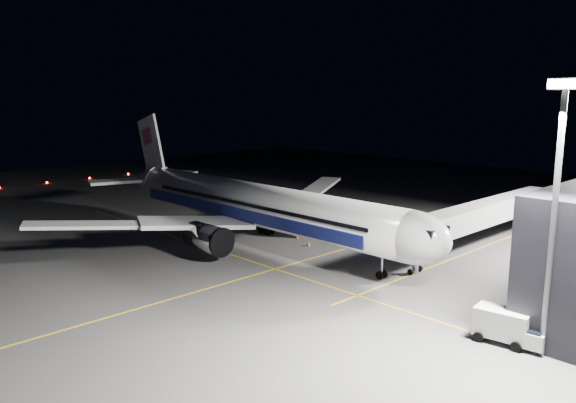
# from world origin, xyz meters

# --- Properties ---
(ground) EXTENTS (200.00, 200.00, 0.00)m
(ground) POSITION_xyz_m (0.00, 0.00, 0.00)
(ground) COLOR #4C4C4F
(ground) RESTS_ON ground
(guide_line_main) EXTENTS (0.25, 80.00, 0.01)m
(guide_line_main) POSITION_xyz_m (10.00, 0.00, 0.01)
(guide_line_main) COLOR gold
(guide_line_main) RESTS_ON ground
(guide_line_cross) EXTENTS (70.00, 0.25, 0.01)m
(guide_line_cross) POSITION_xyz_m (0.00, -6.00, 0.01)
(guide_line_cross) COLOR gold
(guide_line_cross) RESTS_ON ground
(guide_line_side) EXTENTS (0.25, 40.00, 0.01)m
(guide_line_side) POSITION_xyz_m (22.00, 10.00, 0.01)
(guide_line_side) COLOR gold
(guide_line_side) RESTS_ON ground
(airliner) EXTENTS (61.48, 54.22, 16.64)m
(airliner) POSITION_xyz_m (-1.08, 0.00, 5.16)
(airliner) COLOR silver
(airliner) RESTS_ON ground
(jet_bridge) EXTENTS (3.60, 34.40, 6.30)m
(jet_bridge) POSITION_xyz_m (22.00, 18.06, 4.58)
(jet_bridge) COLOR #B2B2B7
(jet_bridge) RESTS_ON ground
(floodlight_mast_south) EXTENTS (2.40, 0.67, 20.70)m
(floodlight_mast_south) POSITION_xyz_m (40.00, -6.01, 12.37)
(floodlight_mast_south) COLOR #59595E
(floodlight_mast_south) RESTS_ON ground
(taxiway_lights) EXTENTS (0.44, 60.44, 0.44)m
(taxiway_lights) POSITION_xyz_m (-72.00, 0.00, 0.22)
(taxiway_lights) COLOR #FF140A
(taxiway_lights) RESTS_ON ground
(service_truck) EXTENTS (5.65, 2.94, 2.77)m
(service_truck) POSITION_xyz_m (37.30, -5.98, 1.48)
(service_truck) COLOR silver
(service_truck) RESTS_ON ground
(baggage_tug) EXTENTS (3.21, 2.88, 1.93)m
(baggage_tug) POSITION_xyz_m (-9.70, 21.07, 0.89)
(baggage_tug) COLOR black
(baggage_tug) RESTS_ON ground
(safety_cone_a) EXTENTS (0.45, 0.45, 0.68)m
(safety_cone_a) POSITION_xyz_m (-7.79, 11.76, 0.34)
(safety_cone_a) COLOR #FF680A
(safety_cone_a) RESTS_ON ground
(safety_cone_b) EXTENTS (0.43, 0.43, 0.65)m
(safety_cone_b) POSITION_xyz_m (5.68, 4.00, 0.32)
(safety_cone_b) COLOR #FF680A
(safety_cone_b) RESTS_ON ground
(safety_cone_c) EXTENTS (0.45, 0.45, 0.67)m
(safety_cone_c) POSITION_xyz_m (1.85, 5.73, 0.33)
(safety_cone_c) COLOR #FF680A
(safety_cone_c) RESTS_ON ground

